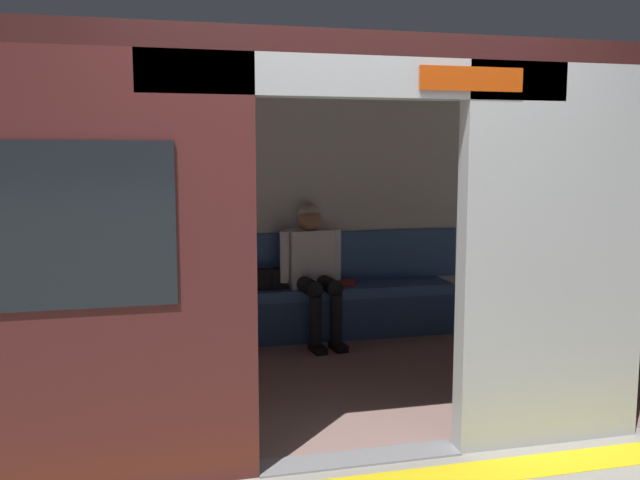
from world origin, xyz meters
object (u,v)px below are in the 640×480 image
Objects in this scene: person_seated at (313,263)px; book at (347,283)px; bench_seat at (278,301)px; handbag at (271,279)px; grab_pole_door at (252,257)px; train_car at (294,172)px.

person_seated is 0.41m from book.
bench_seat is at bearing -9.85° from person_seated.
bench_seat is 0.20m from handbag.
handbag is at bearing -102.84° from grab_pole_door.
train_car is at bearing 69.88° from person_seated.
handbag is at bearing -15.14° from person_seated.
handbag is (0.35, -0.10, -0.13)m from person_seated.
train_car reaches higher than bench_seat.
bench_seat is 14.29× the size of book.
grab_pole_door is (0.79, 1.81, 0.36)m from person_seated.
person_seated is at bearing -110.12° from train_car.
train_car reaches higher than person_seated.
bench_seat is 0.65m from book.
handbag is (-0.03, -1.13, -0.94)m from train_car.
bench_seat is 2.05m from grab_pole_door.
grab_pole_door is at bearing 75.35° from bench_seat.
person_seated reaches higher than book.
bench_seat is 1.52× the size of grab_pole_door.
book is 0.11× the size of grab_pole_door.
book is at bearing -161.59° from person_seated.
person_seated is 0.57× the size of grab_pole_door.
train_car is 5.40× the size of person_seated.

